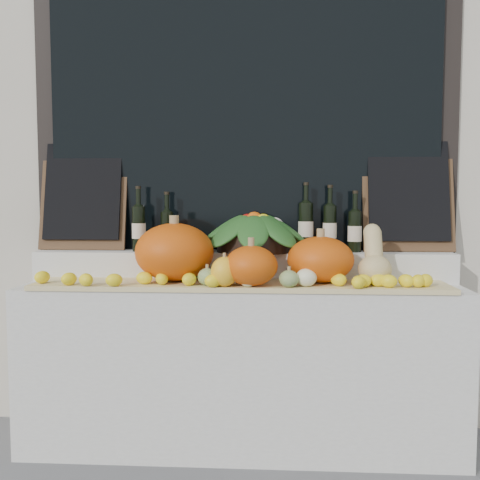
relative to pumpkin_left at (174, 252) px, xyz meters
name	(u,v)px	position (x,y,z in m)	size (l,w,h in m)	color
storefront_facade	(247,57)	(0.34, 0.79, 1.19)	(7.00, 0.94, 4.50)	beige
display_sill	(241,365)	(0.34, 0.07, -0.62)	(2.30, 0.55, 0.88)	silver
rear_tier	(242,265)	(0.34, 0.22, -0.10)	(2.30, 0.25, 0.16)	silver
straw_bedding	(239,285)	(0.34, -0.05, -0.16)	(2.10, 0.32, 0.03)	tan
pumpkin_left	(174,252)	(0.00, 0.00, 0.00)	(0.41, 0.41, 0.30)	#D5530B
pumpkin_right	(320,259)	(0.75, -0.01, -0.03)	(0.34, 0.34, 0.24)	#D5530B
pumpkin_center	(251,266)	(0.40, -0.14, -0.05)	(0.26, 0.26, 0.20)	#D5530B
butternut_squash	(374,260)	(1.02, -0.04, -0.03)	(0.17, 0.22, 0.30)	tan
decorative_gourds	(247,275)	(0.39, -0.16, -0.09)	(0.59, 0.15, 0.17)	#2E641E
lemon_heap	(238,280)	(0.34, -0.16, -0.12)	(2.20, 0.16, 0.06)	yellow
produce_bowl	(254,232)	(0.41, 0.21, 0.09)	(0.63, 0.63, 0.23)	black
wine_bottle_far_left	(139,228)	(-0.23, 0.19, 0.11)	(0.08, 0.08, 0.36)	black
wine_bottle_near_left	(167,230)	(-0.08, 0.23, 0.10)	(0.08, 0.08, 0.33)	black
wine_bottle_tall	(306,226)	(0.69, 0.24, 0.12)	(0.08, 0.08, 0.38)	black
wine_bottle_near_right	(330,228)	(0.83, 0.23, 0.12)	(0.08, 0.08, 0.37)	black
wine_bottle_far_right	(355,231)	(0.96, 0.21, 0.10)	(0.08, 0.08, 0.34)	black
chalkboard_left	(83,194)	(-0.58, 0.29, 0.30)	(0.50, 0.15, 0.61)	#4C331E
chalkboard_right	(408,194)	(1.26, 0.29, 0.30)	(0.50, 0.15, 0.61)	#4C331E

